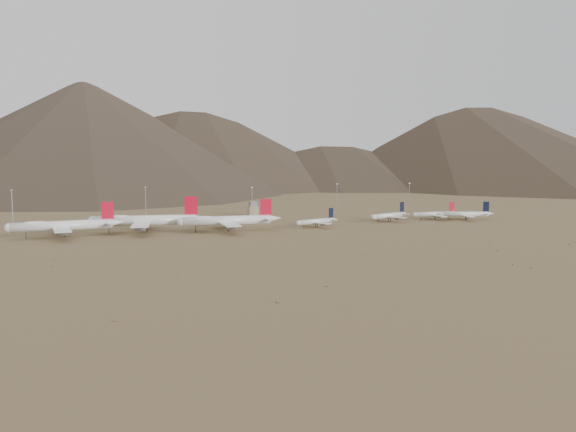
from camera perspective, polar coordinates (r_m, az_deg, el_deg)
name	(u,v)px	position (r m, az deg, el deg)	size (l,w,h in m)	color
ground	(263,234)	(364.87, -2.54, -1.83)	(3000.00, 3000.00, 0.00)	olive
mountain_ridge	(131,112)	(1253.11, -15.69, 10.16)	(4400.00, 1000.00, 300.00)	#4E3E2F
widebody_west	(63,225)	(375.83, -21.90, -0.90)	(71.12, 54.90, 21.13)	white
widebody_centre	(145,220)	(383.42, -14.29, -0.42)	(78.42, 61.29, 23.49)	white
widebody_east	(227,220)	(379.48, -6.21, -0.45)	(71.99, 55.24, 21.37)	white
narrowbody_a	(317,221)	(401.02, 2.95, -0.55)	(37.83, 28.25, 13.03)	white
narrowbody_b	(390,215)	(445.27, 10.29, 0.05)	(41.70, 31.26, 14.48)	white
narrowbody_c	(436,214)	(466.92, 14.77, 0.19)	(42.01, 30.15, 13.85)	white
narrowbody_d	(466,214)	(470.94, 17.67, 0.18)	(43.04, 31.99, 14.68)	white
control_tower	(253,209)	(487.05, -3.58, 0.68)	(8.00, 8.00, 12.00)	tan
mast_far_west	(12,205)	(473.91, -26.23, 1.05)	(2.00, 0.60, 25.70)	gray
mast_west	(146,200)	(485.70, -14.26, 1.55)	(2.00, 0.60, 25.70)	gray
mast_centre	(252,201)	(467.58, -3.68, 1.56)	(2.00, 0.60, 25.70)	gray
mast_east	(337,196)	(536.39, 4.99, 2.08)	(2.00, 0.60, 25.70)	gray
mast_far_east	(409,195)	(562.91, 12.21, 2.14)	(2.00, 0.60, 25.70)	gray
desert_scrub	(342,254)	(285.81, 5.48, -3.89)	(432.01, 181.56, 0.84)	olive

